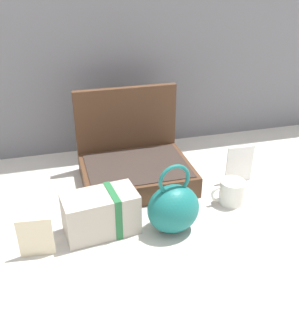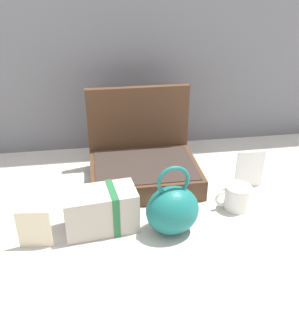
# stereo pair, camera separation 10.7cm
# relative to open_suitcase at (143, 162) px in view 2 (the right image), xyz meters

# --- Properties ---
(ground_plane) EXTENTS (6.00, 6.00, 0.00)m
(ground_plane) POSITION_rel_open_suitcase_xyz_m (-0.04, -0.26, -0.07)
(ground_plane) COLOR beige
(open_suitcase) EXTENTS (0.38, 0.31, 0.31)m
(open_suitcase) POSITION_rel_open_suitcase_xyz_m (0.00, 0.00, 0.00)
(open_suitcase) COLOR #4C301E
(open_suitcase) RESTS_ON ground_plane
(teal_pouch_handbag) EXTENTS (0.17, 0.14, 0.22)m
(teal_pouch_handbag) POSITION_rel_open_suitcase_xyz_m (0.04, -0.32, 0.01)
(teal_pouch_handbag) COLOR #196B66
(teal_pouch_handbag) RESTS_ON ground_plane
(cream_toiletry_bag) EXTENTS (0.22, 0.14, 0.13)m
(cream_toiletry_bag) POSITION_rel_open_suitcase_xyz_m (-0.16, -0.27, -0.00)
(cream_toiletry_bag) COLOR #B2A899
(cream_toiletry_bag) RESTS_ON ground_plane
(coffee_mug) EXTENTS (0.12, 0.08, 0.08)m
(coffee_mug) POSITION_rel_open_suitcase_xyz_m (0.27, -0.23, -0.03)
(coffee_mug) COLOR silver
(coffee_mug) RESTS_ON ground_plane
(info_card_left) EXTENTS (0.09, 0.02, 0.12)m
(info_card_left) POSITION_rel_open_suitcase_xyz_m (-0.35, -0.33, -0.01)
(info_card_left) COLOR beige
(info_card_left) RESTS_ON ground_plane
(poster_card_right) EXTENTS (0.10, 0.01, 0.14)m
(poster_card_right) POSITION_rel_open_suitcase_xyz_m (0.36, -0.11, 0.00)
(poster_card_right) COLOR white
(poster_card_right) RESTS_ON ground_plane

